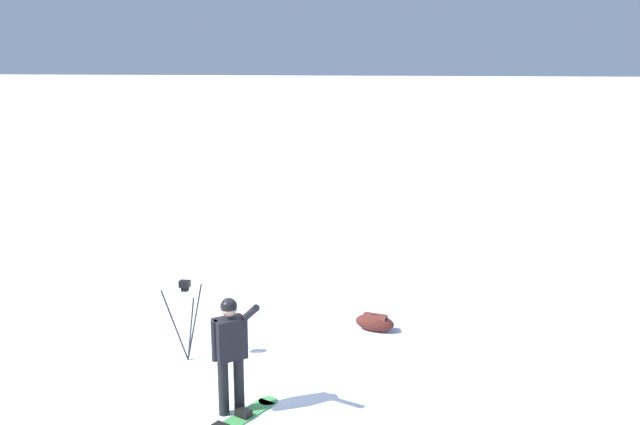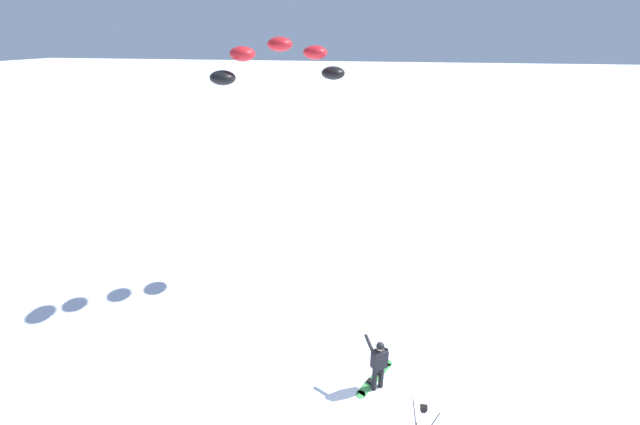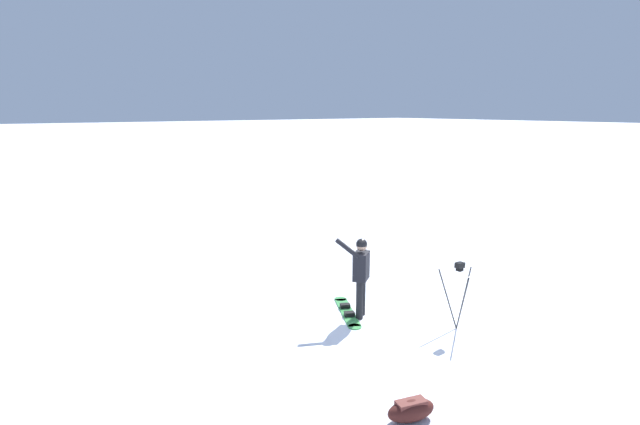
% 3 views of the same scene
% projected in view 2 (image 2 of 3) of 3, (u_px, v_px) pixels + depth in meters
% --- Properties ---
extents(ground_plane, '(300.00, 300.00, 0.00)m').
position_uv_depth(ground_plane, '(381.00, 404.00, 10.53)').
color(ground_plane, white).
extents(snowboarder, '(0.53, 0.71, 1.62)m').
position_uv_depth(snowboarder, '(379.00, 361.00, 10.65)').
color(snowboarder, black).
rests_on(snowboarder, ground_plane).
extents(snowboard, '(1.55, 0.94, 0.10)m').
position_uv_depth(snowboard, '(375.00, 378.00, 11.32)').
color(snowboard, '#3F994C').
rests_on(snowboard, ground_plane).
extents(traction_kite, '(3.48, 4.23, 1.37)m').
position_uv_depth(traction_kite, '(281.00, 60.00, 12.74)').
color(traction_kite, black).
extents(camera_tripod, '(0.66, 0.62, 1.30)m').
position_uv_depth(camera_tripod, '(422.00, 418.00, 9.11)').
color(camera_tripod, '#262628').
rests_on(camera_tripod, ground_plane).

